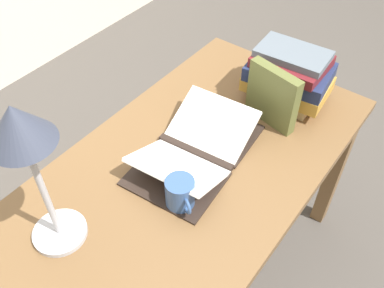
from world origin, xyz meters
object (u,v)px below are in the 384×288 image
object	(u,v)px
reading_lamp	(24,144)
open_book	(195,149)
book_standing_upright	(272,97)
coffee_mug	(180,193)
book_stack_tall	(289,75)

from	to	relation	value
reading_lamp	open_book	bearing A→B (deg)	-14.20
open_book	reading_lamp	world-z (taller)	reading_lamp
open_book	book_standing_upright	size ratio (longest dim) A/B	2.31
book_standing_upright	coffee_mug	bearing A→B (deg)	-171.63
open_book	reading_lamp	size ratio (longest dim) A/B	1.05
book_standing_upright	coffee_mug	xyz separation A→B (m)	(-0.48, 0.02, -0.06)
book_stack_tall	book_standing_upright	xyz separation A→B (m)	(-0.15, -0.01, 0.00)
coffee_mug	open_book	bearing A→B (deg)	24.50
book_standing_upright	reading_lamp	bearing A→B (deg)	174.56
open_book	book_standing_upright	world-z (taller)	book_standing_upright
coffee_mug	book_standing_upright	bearing A→B (deg)	-2.71
open_book	reading_lamp	xyz separation A→B (m)	(-0.48, 0.12, 0.34)
book_stack_tall	coffee_mug	distance (m)	0.63
book_standing_upright	coffee_mug	size ratio (longest dim) A/B	1.94
book_stack_tall	book_standing_upright	distance (m)	0.15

